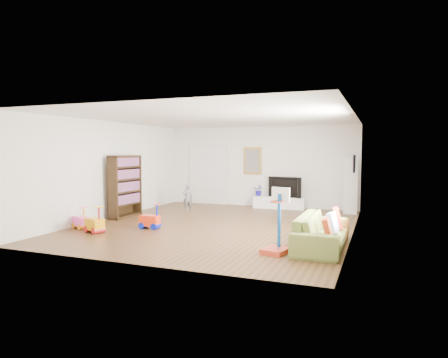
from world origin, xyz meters
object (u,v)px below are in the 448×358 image
at_px(media_console, 279,203).
at_px(sofa, 322,231).
at_px(basketball_hoop, 276,221).
at_px(bookshelf, 125,186).

height_order(media_console, sofa, sofa).
relative_size(media_console, basketball_hoop, 1.37).
xyz_separation_m(bookshelf, sofa, (5.70, -1.62, -0.56)).
distance_m(media_console, basketball_hoop, 5.78).
bearing_deg(sofa, bookshelf, 74.41).
relative_size(media_console, bookshelf, 0.95).
relative_size(bookshelf, basketball_hoop, 1.45).
height_order(media_console, basketball_hoop, basketball_hoop).
distance_m(bookshelf, basketball_hoop, 5.52).
bearing_deg(media_console, bookshelf, -142.65).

